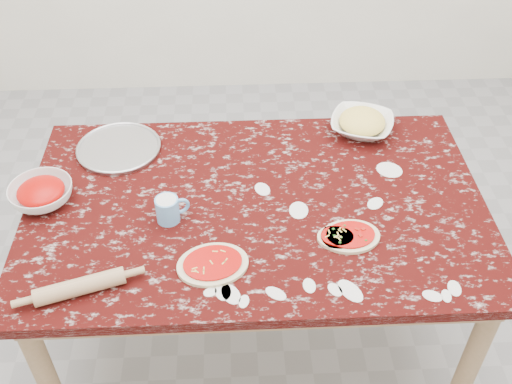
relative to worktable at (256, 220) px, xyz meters
The scene contains 10 objects.
ground 0.67m from the worktable, ahead, with size 4.00×4.00×0.00m, color gray.
worktable is the anchor object (origin of this frame).
pizza_tray 0.62m from the worktable, 147.64° to the left, with size 0.31×0.31×0.01m, color #B2B2B7.
sauce_bowl 0.75m from the worktable, behind, with size 0.22×0.22×0.07m, color white.
cheese_bowl 0.61m from the worktable, 42.50° to the left, with size 0.24×0.24×0.06m, color white.
flour_mug 0.33m from the worktable, 166.94° to the right, with size 0.11×0.08×0.09m.
pizza_left 0.33m from the worktable, 117.60° to the right, with size 0.25×0.21×0.02m.
pizza_mid 0.33m from the worktable, 36.51° to the right, with size 0.14×0.12×0.02m.
pizza_right 0.36m from the worktable, 31.54° to the right, with size 0.21×0.17×0.02m.
rolling_pin 0.66m from the worktable, 145.59° to the right, with size 0.05×0.05×0.27m, color tan.
Camera 1 is at (-0.07, -1.52, 2.16)m, focal length 41.85 mm.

